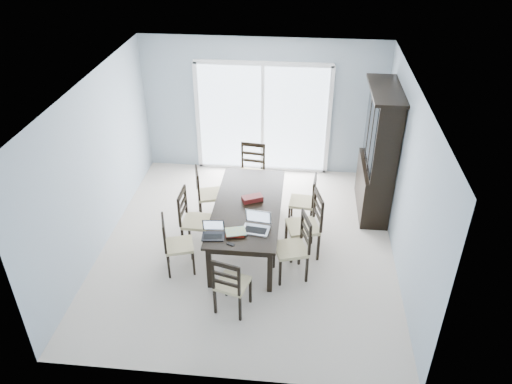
# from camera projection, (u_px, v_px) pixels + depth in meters

# --- Properties ---
(floor) EXTENTS (5.00, 5.00, 0.00)m
(floor) POSITION_uv_depth(u_px,v_px,m) (248.00, 245.00, 7.87)
(floor) COLOR beige
(floor) RESTS_ON ground
(ceiling) EXTENTS (5.00, 5.00, 0.00)m
(ceiling) POSITION_uv_depth(u_px,v_px,m) (246.00, 87.00, 6.50)
(ceiling) COLOR white
(ceiling) RESTS_ON back_wall
(back_wall) EXTENTS (4.50, 0.02, 2.60)m
(back_wall) POSITION_uv_depth(u_px,v_px,m) (263.00, 107.00, 9.30)
(back_wall) COLOR #93A3AF
(back_wall) RESTS_ON floor
(wall_left) EXTENTS (0.02, 5.00, 2.60)m
(wall_left) POSITION_uv_depth(u_px,v_px,m) (97.00, 166.00, 7.38)
(wall_left) COLOR #93A3AF
(wall_left) RESTS_ON floor
(wall_right) EXTENTS (0.02, 5.00, 2.60)m
(wall_right) POSITION_uv_depth(u_px,v_px,m) (406.00, 181.00, 6.99)
(wall_right) COLOR #93A3AF
(wall_right) RESTS_ON floor
(balcony) EXTENTS (4.50, 2.00, 0.10)m
(balcony) POSITION_uv_depth(u_px,v_px,m) (266.00, 148.00, 10.86)
(balcony) COLOR gray
(balcony) RESTS_ON ground
(railing) EXTENTS (4.50, 0.06, 1.10)m
(railing) POSITION_uv_depth(u_px,v_px,m) (270.00, 105.00, 11.38)
(railing) COLOR #99999E
(railing) RESTS_ON balcony
(dining_table) EXTENTS (1.00, 2.20, 0.75)m
(dining_table) POSITION_uv_depth(u_px,v_px,m) (248.00, 209.00, 7.52)
(dining_table) COLOR black
(dining_table) RESTS_ON floor
(china_hutch) EXTENTS (0.50, 1.38, 2.20)m
(china_hutch) POSITION_uv_depth(u_px,v_px,m) (378.00, 154.00, 8.19)
(china_hutch) COLOR black
(china_hutch) RESTS_ON floor
(sliding_door) EXTENTS (2.52, 0.05, 2.18)m
(sliding_door) POSITION_uv_depth(u_px,v_px,m) (263.00, 118.00, 9.39)
(sliding_door) COLOR silver
(sliding_door) RESTS_ON floor
(chair_left_near) EXTENTS (0.50, 0.49, 1.05)m
(chair_left_near) POSITION_uv_depth(u_px,v_px,m) (172.00, 239.00, 7.09)
(chair_left_near) COLOR black
(chair_left_near) RESTS_ON floor
(chair_left_mid) EXTENTS (0.45, 0.44, 1.14)m
(chair_left_mid) POSITION_uv_depth(u_px,v_px,m) (190.00, 214.00, 7.55)
(chair_left_mid) COLOR black
(chair_left_mid) RESTS_ON floor
(chair_left_far) EXTENTS (0.51, 0.50, 1.07)m
(chair_left_far) POSITION_uv_depth(u_px,v_px,m) (204.00, 188.00, 8.24)
(chair_left_far) COLOR black
(chair_left_far) RESTS_ON floor
(chair_right_near) EXTENTS (0.55, 0.54, 1.14)m
(chair_right_near) POSITION_uv_depth(u_px,v_px,m) (298.00, 240.00, 6.98)
(chair_right_near) COLOR black
(chair_right_near) RESTS_ON floor
(chair_right_mid) EXTENTS (0.56, 0.55, 1.20)m
(chair_right_mid) POSITION_uv_depth(u_px,v_px,m) (310.00, 218.00, 7.39)
(chair_right_mid) COLOR black
(chair_right_mid) RESTS_ON floor
(chair_right_far) EXTENTS (0.44, 0.42, 1.04)m
(chair_right_far) POSITION_uv_depth(u_px,v_px,m) (308.00, 196.00, 8.08)
(chair_right_far) COLOR black
(chair_right_far) RESTS_ON floor
(chair_end_near) EXTENTS (0.49, 0.50, 1.05)m
(chair_end_near) POSITION_uv_depth(u_px,v_px,m) (229.00, 280.00, 6.36)
(chair_end_near) COLOR black
(chair_end_near) RESTS_ON floor
(chair_end_far) EXTENTS (0.49, 0.50, 1.16)m
(chair_end_far) POSITION_uv_depth(u_px,v_px,m) (252.00, 166.00, 8.80)
(chair_end_far) COLOR black
(chair_end_far) RESTS_ON floor
(laptop_dark) EXTENTS (0.32, 0.23, 0.21)m
(laptop_dark) POSITION_uv_depth(u_px,v_px,m) (213.00, 234.00, 6.78)
(laptop_dark) COLOR black
(laptop_dark) RESTS_ON dining_table
(laptop_silver) EXTENTS (0.40, 0.30, 0.25)m
(laptop_silver) POSITION_uv_depth(u_px,v_px,m) (256.00, 227.00, 6.90)
(laptop_silver) COLOR #B1B1B4
(laptop_silver) RESTS_ON dining_table
(book_stack) EXTENTS (0.32, 0.28, 0.05)m
(book_stack) POSITION_uv_depth(u_px,v_px,m) (235.00, 232.00, 6.86)
(book_stack) COLOR maroon
(book_stack) RESTS_ON dining_table
(cell_phone) EXTENTS (0.12, 0.09, 0.01)m
(cell_phone) POSITION_uv_depth(u_px,v_px,m) (231.00, 244.00, 6.67)
(cell_phone) COLOR black
(cell_phone) RESTS_ON dining_table
(game_box) EXTENTS (0.34, 0.27, 0.08)m
(game_box) POSITION_uv_depth(u_px,v_px,m) (252.00, 198.00, 7.57)
(game_box) COLOR #531110
(game_box) RESTS_ON dining_table
(hot_tub) EXTENTS (1.79, 1.61, 0.91)m
(hot_tub) POSITION_uv_depth(u_px,v_px,m) (224.00, 121.00, 10.84)
(hot_tub) COLOR maroon
(hot_tub) RESTS_ON balcony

